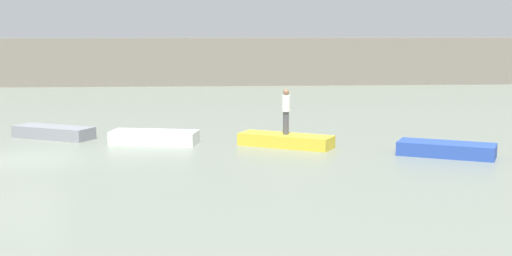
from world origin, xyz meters
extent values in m
plane|color=gray|center=(0.00, 0.00, 0.00)|extent=(120.00, 120.00, 0.00)
cube|color=gray|center=(0.00, 29.04, 1.81)|extent=(80.00, 1.20, 3.62)
cube|color=gray|center=(-0.03, 4.46, 0.24)|extent=(3.50, 2.53, 0.48)
cube|color=white|center=(4.15, 2.79, 0.25)|extent=(3.50, 1.89, 0.51)
cube|color=gold|center=(9.14, 1.84, 0.23)|extent=(3.64, 2.70, 0.47)
cube|color=#2B4CAD|center=(14.52, -0.48, 0.24)|extent=(3.49, 2.57, 0.48)
cylinder|color=#4C4C56|center=(9.14, 1.84, 0.90)|extent=(0.22, 0.22, 0.87)
cylinder|color=white|center=(9.14, 1.84, 1.64)|extent=(0.32, 0.32, 0.62)
sphere|color=#936B4C|center=(9.14, 1.84, 2.07)|extent=(0.23, 0.23, 0.23)
camera|label=1|loc=(6.23, -23.70, 4.51)|focal=48.52mm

